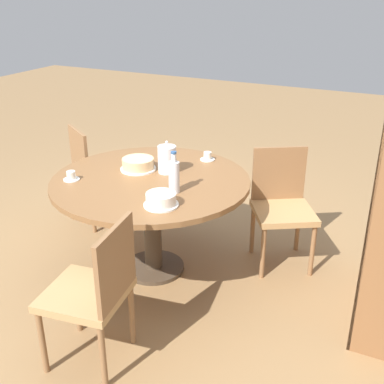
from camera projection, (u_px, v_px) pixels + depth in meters
The scene contains 11 objects.
ground_plane at pixel (154, 269), 3.59m from camera, with size 14.00×14.00×0.00m, color #937047.
dining_table at pixel (151, 193), 3.34m from camera, with size 1.37×1.37×0.73m.
chair_a at pixel (96, 172), 4.13m from camera, with size 0.58×0.58×0.86m.
chair_b at pixel (95, 290), 2.55m from camera, with size 0.48×0.48×0.86m.
chair_c at pixel (282, 204), 3.53m from camera, with size 0.58×0.58×0.86m.
coffee_pot at pixel (167, 158), 3.36m from camera, with size 0.13×0.13×0.23m.
water_bottle at pixel (174, 176), 3.04m from camera, with size 0.07×0.07×0.28m.
cake_main at pixel (138, 164), 3.43m from camera, with size 0.26×0.26×0.08m.
cake_second at pixel (161, 200), 2.88m from camera, with size 0.21×0.21×0.08m.
cup_a at pixel (71, 177), 3.26m from camera, with size 0.11×0.11×0.06m.
cup_b at pixel (208, 157), 3.63m from camera, with size 0.11×0.11×0.06m.
Camera 1 is at (2.61, 1.60, 1.98)m, focal length 45.00 mm.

